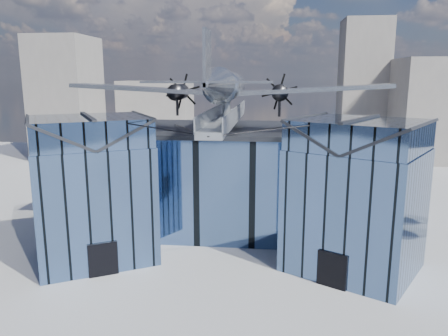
# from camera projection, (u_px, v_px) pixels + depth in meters

# --- Properties ---
(ground_plane) EXTENTS (120.00, 120.00, 0.00)m
(ground_plane) POSITION_uv_depth(u_px,v_px,m) (221.00, 257.00, 36.66)
(ground_plane) COLOR #95969A
(museum) EXTENTS (32.88, 24.50, 17.60)m
(museum) POSITION_uv_depth(u_px,v_px,m) (228.00, 177.00, 41.19)
(museum) COLOR #476492
(museum) RESTS_ON ground
(bg_towers) EXTENTS (77.00, 24.50, 26.00)m
(bg_towers) POSITION_uv_depth(u_px,v_px,m) (259.00, 102.00, 83.57)
(bg_towers) COLOR gray
(bg_towers) RESTS_ON ground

